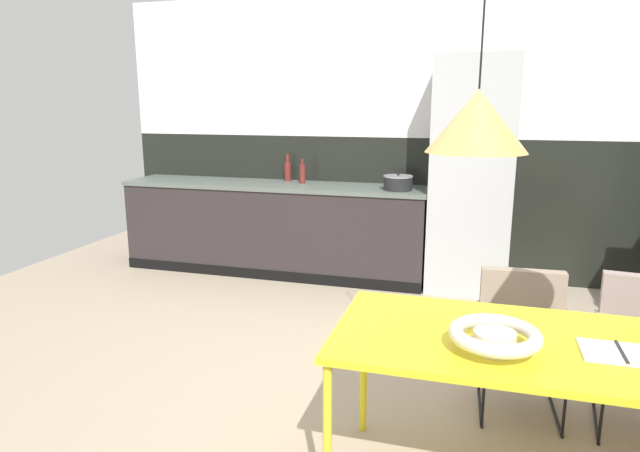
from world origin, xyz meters
TOP-DOWN VIEW (x-y plane):
  - ground_plane at (0.00, 0.00)m, footprint 7.85×7.85m
  - back_wall_splashback_dark at (0.00, 2.77)m, footprint 6.04×0.12m
  - back_wall_panel_upper at (0.00, 2.77)m, footprint 6.04×0.12m
  - kitchen_counter at (-1.35, 2.41)m, footprint 3.06×0.63m
  - refrigerator_column at (0.54, 2.41)m, footprint 0.71×0.60m
  - dining_table at (0.94, -0.46)m, footprint 1.77×0.79m
  - armchair_head_of_table at (0.88, 0.37)m, footprint 0.51×0.49m
  - fruit_bowl at (0.70, -0.61)m, footprint 0.35×0.35m
  - open_book at (1.16, -0.51)m, footprint 0.29×0.21m
  - cooking_pot at (-0.10, 2.33)m, footprint 0.27×0.27m
  - bottle_vinegar_dark at (-1.08, 2.49)m, footprint 0.06×0.06m
  - bottle_wine_green at (-1.28, 2.62)m, footprint 0.07×0.07m
  - pendant_lamp_over_table_near at (0.58, -0.41)m, footprint 0.40×0.40m

SIDE VIEW (x-z plane):
  - ground_plane at x=0.00m, z-range 0.00..0.00m
  - kitchen_counter at x=-1.35m, z-range 0.00..0.91m
  - armchair_head_of_table at x=0.88m, z-range 0.10..0.87m
  - back_wall_splashback_dark at x=0.00m, z-range 0.00..1.36m
  - dining_table at x=0.94m, z-range 0.33..1.09m
  - open_book at x=1.16m, z-range 0.75..0.77m
  - fruit_bowl at x=0.70m, z-range 0.77..0.86m
  - cooking_pot at x=-0.10m, z-range 0.90..1.05m
  - bottle_vinegar_dark at x=-1.08m, z-range 0.89..1.13m
  - bottle_wine_green at x=-1.28m, z-range 0.88..1.15m
  - refrigerator_column at x=0.54m, z-range 0.00..2.09m
  - pendant_lamp_over_table_near at x=0.58m, z-range 1.03..2.21m
  - back_wall_panel_upper at x=0.00m, z-range 1.36..2.72m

